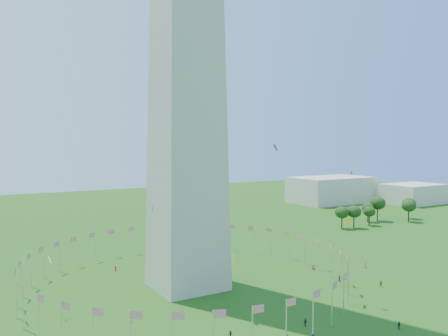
{
  "coord_description": "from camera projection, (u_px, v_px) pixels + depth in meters",
  "views": [
    {
      "loc": [
        -48.98,
        -49.71,
        36.71
      ],
      "look_at": [
        2.02,
        35.0,
        31.28
      ],
      "focal_mm": 35.0,
      "sensor_mm": 36.0,
      "label": 1
    }
  ],
  "objects": [
    {
      "name": "gov_building_east_a",
      "position": [
        331.0,
        190.0,
        274.9
      ],
      "size": [
        50.0,
        30.0,
        16.0
      ],
      "primitive_type": "cube",
      "color": "beige",
      "rests_on": "ground"
    },
    {
      "name": "gov_building_east_b",
      "position": [
        413.0,
        194.0,
        269.95
      ],
      "size": [
        35.0,
        25.0,
        12.0
      ],
      "primitive_type": "cube",
      "color": "beige",
      "rests_on": "ground"
    },
    {
      "name": "tree_line_east",
      "position": [
        379.0,
        212.0,
        202.35
      ],
      "size": [
        53.44,
        16.0,
        11.5
      ],
      "color": "#274C19",
      "rests_on": "ground"
    },
    {
      "name": "flag_ring",
      "position": [
        187.0,
        269.0,
        112.29
      ],
      "size": [
        80.24,
        80.24,
        9.0
      ],
      "color": "silver",
      "rests_on": "ground"
    },
    {
      "name": "kites_aloft",
      "position": [
        292.0,
        224.0,
        95.85
      ],
      "size": [
        114.0,
        64.47,
        32.72
      ],
      "color": "yellow",
      "rests_on": "ground"
    }
  ]
}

